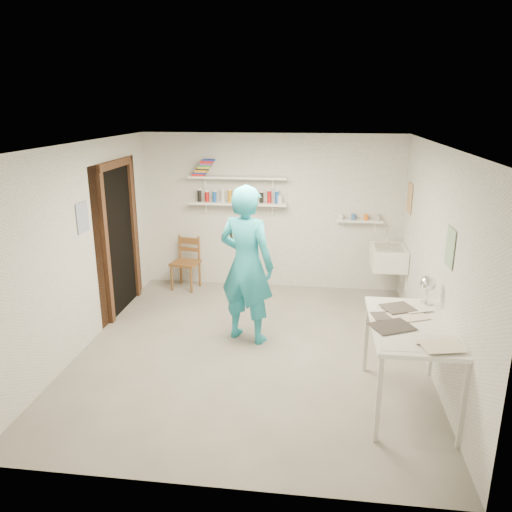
# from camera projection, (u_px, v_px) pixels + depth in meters

# --- Properties ---
(floor) EXTENTS (4.00, 4.50, 0.02)m
(floor) POSITION_uv_depth(u_px,v_px,m) (252.00, 350.00, 5.95)
(floor) COLOR slate
(floor) RESTS_ON ground
(ceiling) EXTENTS (4.00, 4.50, 0.02)m
(ceiling) POSITION_uv_depth(u_px,v_px,m) (251.00, 144.00, 5.25)
(ceiling) COLOR silver
(ceiling) RESTS_ON wall_back
(wall_back) EXTENTS (4.00, 0.02, 2.40)m
(wall_back) POSITION_uv_depth(u_px,v_px,m) (271.00, 212.00, 7.75)
(wall_back) COLOR silver
(wall_back) RESTS_ON ground
(wall_front) EXTENTS (4.00, 0.02, 2.40)m
(wall_front) POSITION_uv_depth(u_px,v_px,m) (208.00, 346.00, 3.46)
(wall_front) COLOR silver
(wall_front) RESTS_ON ground
(wall_left) EXTENTS (0.02, 4.50, 2.40)m
(wall_left) POSITION_uv_depth(u_px,v_px,m) (82.00, 247.00, 5.84)
(wall_left) COLOR silver
(wall_left) RESTS_ON ground
(wall_right) EXTENTS (0.02, 4.50, 2.40)m
(wall_right) POSITION_uv_depth(u_px,v_px,m) (437.00, 260.00, 5.36)
(wall_right) COLOR silver
(wall_right) RESTS_ON ground
(doorway_recess) EXTENTS (0.02, 0.90, 2.00)m
(doorway_recess) POSITION_uv_depth(u_px,v_px,m) (119.00, 241.00, 6.90)
(doorway_recess) COLOR black
(doorway_recess) RESTS_ON wall_left
(corridor_box) EXTENTS (1.40, 1.50, 2.10)m
(corridor_box) POSITION_uv_depth(u_px,v_px,m) (71.00, 235.00, 6.97)
(corridor_box) COLOR brown
(corridor_box) RESTS_ON ground
(door_lintel) EXTENTS (0.06, 1.05, 0.10)m
(door_lintel) POSITION_uv_depth(u_px,v_px,m) (115.00, 164.00, 6.59)
(door_lintel) COLOR brown
(door_lintel) RESTS_ON wall_left
(door_jamb_near) EXTENTS (0.06, 0.10, 2.00)m
(door_jamb_near) POSITION_uv_depth(u_px,v_px,m) (106.00, 251.00, 6.42)
(door_jamb_near) COLOR brown
(door_jamb_near) RESTS_ON ground
(door_jamb_far) EXTENTS (0.06, 0.10, 2.00)m
(door_jamb_far) POSITION_uv_depth(u_px,v_px,m) (134.00, 232.00, 7.37)
(door_jamb_far) COLOR brown
(door_jamb_far) RESTS_ON ground
(shelf_lower) EXTENTS (1.50, 0.22, 0.03)m
(shelf_lower) POSITION_uv_depth(u_px,v_px,m) (238.00, 203.00, 7.64)
(shelf_lower) COLOR white
(shelf_lower) RESTS_ON wall_back
(shelf_upper) EXTENTS (1.50, 0.22, 0.03)m
(shelf_upper) POSITION_uv_depth(u_px,v_px,m) (238.00, 177.00, 7.52)
(shelf_upper) COLOR white
(shelf_upper) RESTS_ON wall_back
(ledge_shelf) EXTENTS (0.70, 0.14, 0.03)m
(ledge_shelf) POSITION_uv_depth(u_px,v_px,m) (359.00, 221.00, 7.52)
(ledge_shelf) COLOR white
(ledge_shelf) RESTS_ON wall_back
(poster_left) EXTENTS (0.01, 0.28, 0.36)m
(poster_left) POSITION_uv_depth(u_px,v_px,m) (83.00, 217.00, 5.79)
(poster_left) COLOR #334C7F
(poster_left) RESTS_ON wall_left
(poster_right_a) EXTENTS (0.01, 0.34, 0.42)m
(poster_right_a) POSITION_uv_depth(u_px,v_px,m) (410.00, 198.00, 6.97)
(poster_right_a) COLOR #995933
(poster_right_a) RESTS_ON wall_right
(poster_right_b) EXTENTS (0.01, 0.30, 0.38)m
(poster_right_b) POSITION_uv_depth(u_px,v_px,m) (450.00, 247.00, 4.75)
(poster_right_b) COLOR #3F724C
(poster_right_b) RESTS_ON wall_right
(belfast_sink) EXTENTS (0.48, 0.60, 0.30)m
(belfast_sink) POSITION_uv_depth(u_px,v_px,m) (388.00, 258.00, 7.15)
(belfast_sink) COLOR white
(belfast_sink) RESTS_ON wall_right
(man) EXTENTS (0.82, 0.68, 1.93)m
(man) POSITION_uv_depth(u_px,v_px,m) (246.00, 265.00, 5.96)
(man) COLOR teal
(man) RESTS_ON ground
(wall_clock) EXTENTS (0.34, 0.15, 0.35)m
(wall_clock) POSITION_uv_depth(u_px,v_px,m) (243.00, 234.00, 6.08)
(wall_clock) COLOR beige
(wall_clock) RESTS_ON man
(wooden_chair) EXTENTS (0.46, 0.44, 0.85)m
(wooden_chair) POSITION_uv_depth(u_px,v_px,m) (185.00, 263.00, 7.82)
(wooden_chair) COLOR brown
(wooden_chair) RESTS_ON ground
(work_table) EXTENTS (0.77, 1.29, 0.86)m
(work_table) POSITION_uv_depth(u_px,v_px,m) (409.00, 365.00, 4.75)
(work_table) COLOR white
(work_table) RESTS_ON ground
(desk_lamp) EXTENTS (0.16, 0.16, 0.16)m
(desk_lamp) POSITION_uv_depth(u_px,v_px,m) (428.00, 283.00, 5.02)
(desk_lamp) COLOR silver
(desk_lamp) RESTS_ON work_table
(spray_cans) EXTENTS (1.34, 0.06, 0.17)m
(spray_cans) POSITION_uv_depth(u_px,v_px,m) (238.00, 197.00, 7.61)
(spray_cans) COLOR black
(spray_cans) RESTS_ON shelf_lower
(book_stack) EXTENTS (0.34, 0.14, 0.25)m
(book_stack) POSITION_uv_depth(u_px,v_px,m) (204.00, 167.00, 7.54)
(book_stack) COLOR red
(book_stack) RESTS_ON shelf_upper
(ledge_pots) EXTENTS (0.48, 0.07, 0.09)m
(ledge_pots) POSITION_uv_depth(u_px,v_px,m) (360.00, 217.00, 7.50)
(ledge_pots) COLOR silver
(ledge_pots) RESTS_ON ledge_shelf
(papers) EXTENTS (0.30, 0.22, 0.03)m
(papers) POSITION_uv_depth(u_px,v_px,m) (413.00, 322.00, 4.62)
(papers) COLOR silver
(papers) RESTS_ON work_table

